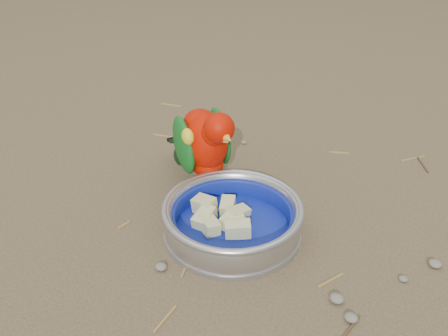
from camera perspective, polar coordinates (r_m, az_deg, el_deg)
The scene contains 6 objects.
ground at distance 0.87m, azimuth 1.69°, elevation -8.16°, with size 60.00×60.00×0.00m, color brown.
food_bowl at distance 0.87m, azimuth 0.96°, elevation -7.14°, with size 0.24×0.24×0.02m, color #B2B2BA.
bowl_wall at distance 0.86m, azimuth 0.98°, elevation -5.56°, with size 0.24×0.24×0.04m, color #B2B2BA, non-canonical shape.
fruit_wedges at distance 0.86m, azimuth 0.98°, elevation -5.93°, with size 0.14×0.14×0.03m, color beige, non-canonical shape.
lory_parrot at distance 0.95m, azimuth -2.12°, elevation 2.20°, with size 0.10×0.22×0.18m, color #B60F00, non-canonical shape.
ground_debris at distance 0.89m, azimuth 3.60°, elevation -6.56°, with size 0.90×0.80×0.01m, color olive, non-canonical shape.
Camera 1 is at (0.32, -0.59, 0.55)m, focal length 40.00 mm.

